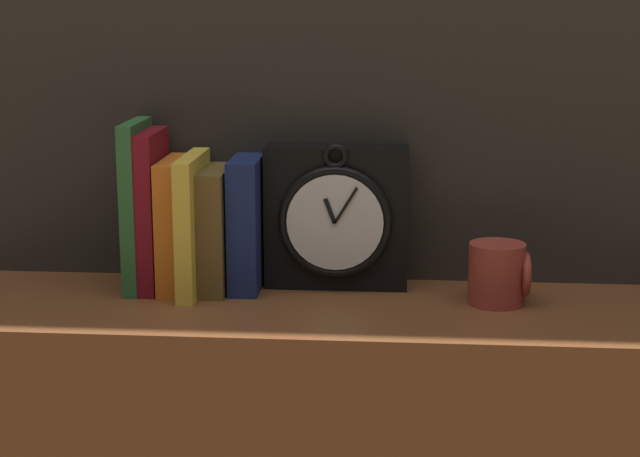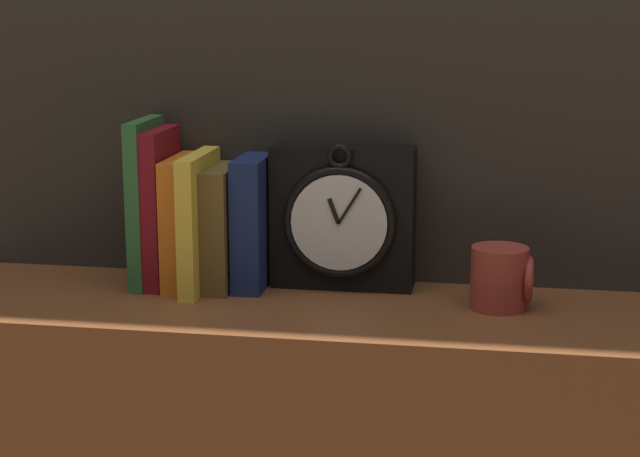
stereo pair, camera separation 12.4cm
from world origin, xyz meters
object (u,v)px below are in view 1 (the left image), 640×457
(book_slot2_orange, at_px, (173,225))
(book_slot4_brown, at_px, (217,230))
(book_slot0_green, at_px, (137,206))
(book_slot1_maroon, at_px, (153,210))
(clock, at_px, (337,217))
(book_slot3_yellow, at_px, (193,224))
(mug, at_px, (499,274))
(book_slot5_navy, at_px, (247,224))

(book_slot2_orange, relative_size, book_slot4_brown, 1.07)
(book_slot0_green, xyz_separation_m, book_slot1_maroon, (0.02, 0.00, -0.01))
(clock, distance_m, book_slot0_green, 0.29)
(book_slot0_green, relative_size, book_slot3_yellow, 1.23)
(book_slot1_maroon, height_order, mug, book_slot1_maroon)
(book_slot2_orange, bearing_deg, book_slot1_maroon, 174.07)
(book_slot2_orange, distance_m, book_slot5_navy, 0.11)
(book_slot4_brown, xyz_separation_m, mug, (0.40, -0.04, -0.05))
(book_slot3_yellow, relative_size, mug, 2.31)
(book_slot2_orange, bearing_deg, book_slot0_green, 177.71)
(book_slot1_maroon, distance_m, book_slot3_yellow, 0.06)
(book_slot1_maroon, height_order, book_slot4_brown, book_slot1_maroon)
(book_slot5_navy, bearing_deg, mug, -7.52)
(book_slot0_green, relative_size, book_slot5_navy, 1.27)
(book_slot0_green, height_order, book_slot3_yellow, book_slot0_green)
(book_slot2_orange, xyz_separation_m, book_slot5_navy, (0.10, 0.01, 0.00))
(book_slot2_orange, bearing_deg, book_slot4_brown, 1.84)
(clock, relative_size, book_slot3_yellow, 1.09)
(book_slot3_yellow, xyz_separation_m, book_slot5_navy, (0.07, 0.02, -0.00))
(book_slot1_maroon, distance_m, book_slot2_orange, 0.04)
(mug, bearing_deg, book_slot3_yellow, 176.50)
(clock, relative_size, book_slot1_maroon, 0.94)
(book_slot0_green, xyz_separation_m, mug, (0.51, -0.04, -0.08))
(book_slot1_maroon, xyz_separation_m, book_slot5_navy, (0.13, 0.01, -0.02))
(book_slot3_yellow, bearing_deg, book_slot5_navy, 15.81)
(clock, xyz_separation_m, book_slot0_green, (-0.29, -0.03, 0.02))
(clock, distance_m, book_slot2_orange, 0.23)
(book_slot1_maroon, bearing_deg, book_slot5_navy, 2.33)
(clock, bearing_deg, book_slot0_green, -174.60)
(book_slot3_yellow, relative_size, book_slot4_brown, 1.12)
(book_slot4_brown, xyz_separation_m, book_slot5_navy, (0.04, 0.01, 0.01))
(clock, bearing_deg, book_slot5_navy, -170.90)
(book_slot5_navy, relative_size, mug, 2.24)
(book_slot0_green, distance_m, book_slot3_yellow, 0.09)
(book_slot1_maroon, height_order, book_slot3_yellow, book_slot1_maroon)
(book_slot4_brown, bearing_deg, book_slot1_maroon, 179.32)
(book_slot0_green, relative_size, mug, 2.84)
(book_slot2_orange, xyz_separation_m, book_slot3_yellow, (0.03, -0.01, 0.00))
(book_slot1_maroon, xyz_separation_m, book_slot2_orange, (0.03, -0.00, -0.02))
(book_slot3_yellow, distance_m, book_slot4_brown, 0.04)
(book_slot1_maroon, distance_m, mug, 0.50)
(book_slot0_green, xyz_separation_m, book_slot5_navy, (0.16, 0.01, -0.03))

